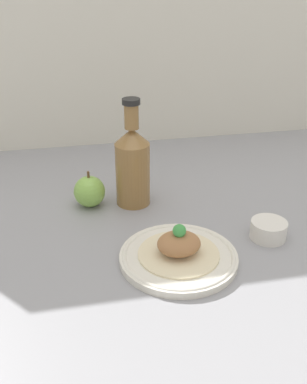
{
  "coord_description": "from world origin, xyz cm",
  "views": [
    {
      "loc": [
        -19.39,
        -81.43,
        51.45
      ],
      "look_at": [
        -3.02,
        -0.48,
        8.83
      ],
      "focal_mm": 42.0,
      "sensor_mm": 36.0,
      "label": 1
    }
  ],
  "objects_px": {
    "plated_food": "(179,246)",
    "dipping_bowl": "(269,230)",
    "apple": "(90,191)",
    "cider_bottle": "(133,164)",
    "plate": "(179,257)"
  },
  "relations": [
    {
      "from": "apple",
      "to": "dipping_bowl",
      "type": "bearing_deg",
      "value": -31.25
    },
    {
      "from": "apple",
      "to": "plated_food",
      "type": "bearing_deg",
      "value": -59.63
    },
    {
      "from": "plated_food",
      "to": "dipping_bowl",
      "type": "xyz_separation_m",
      "value": [
        0.2,
        0.04,
        -0.02
      ]
    },
    {
      "from": "plated_food",
      "to": "apple",
      "type": "distance_m",
      "value": 0.3
    },
    {
      "from": "apple",
      "to": "plate",
      "type": "bearing_deg",
      "value": -59.63
    },
    {
      "from": "plate",
      "to": "apple",
      "type": "relative_size",
      "value": 2.61
    },
    {
      "from": "plated_food",
      "to": "plate",
      "type": "bearing_deg",
      "value": 180.0
    },
    {
      "from": "plated_food",
      "to": "dipping_bowl",
      "type": "height_order",
      "value": "plated_food"
    },
    {
      "from": "apple",
      "to": "cider_bottle",
      "type": "bearing_deg",
      "value": -3.3
    },
    {
      "from": "cider_bottle",
      "to": "apple",
      "type": "distance_m",
      "value": 0.12
    },
    {
      "from": "plated_food",
      "to": "dipping_bowl",
      "type": "relative_size",
      "value": 2.09
    },
    {
      "from": "plate",
      "to": "apple",
      "type": "height_order",
      "value": "apple"
    },
    {
      "from": "plated_food",
      "to": "cider_bottle",
      "type": "xyz_separation_m",
      "value": [
        -0.05,
        0.25,
        0.07
      ]
    },
    {
      "from": "apple",
      "to": "dipping_bowl",
      "type": "relative_size",
      "value": 1.17
    },
    {
      "from": "cider_bottle",
      "to": "dipping_bowl",
      "type": "relative_size",
      "value": 3.37
    }
  ]
}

